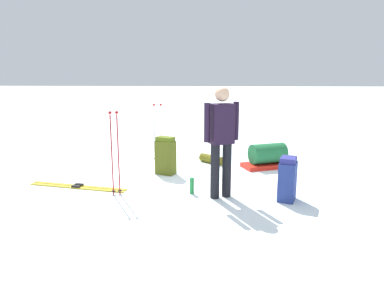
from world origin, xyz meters
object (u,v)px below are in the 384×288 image
at_px(backpack_bright, 166,156).
at_px(gear_sled, 268,157).
at_px(ski_poles_planted_far, 158,129).
at_px(ski_pair_near, 78,187).
at_px(sleeping_mat_rolled, 211,159).
at_px(backpack_large_dark, 287,179).
at_px(thermos_bottle, 192,186).
at_px(skier_standing, 221,137).
at_px(ski_poles_planted_near, 115,149).

distance_m(backpack_bright, gear_sled, 2.09).
relative_size(ski_poles_planted_far, gear_sled, 1.13).
distance_m(ski_pair_near, sleeping_mat_rolled, 2.84).
distance_m(backpack_large_dark, backpack_bright, 2.39).
distance_m(backpack_large_dark, thermos_bottle, 1.48).
bearing_deg(ski_poles_planted_far, backpack_large_dark, 134.46).
height_order(skier_standing, ski_poles_planted_near, skier_standing).
xyz_separation_m(gear_sled, sleeping_mat_rolled, (1.13, -0.28, -0.13)).
relative_size(gear_sled, thermos_bottle, 4.24).
height_order(skier_standing, ski_poles_planted_far, skier_standing).
xyz_separation_m(backpack_large_dark, sleeping_mat_rolled, (1.12, -2.17, -0.24)).
bearing_deg(backpack_large_dark, backpack_bright, -33.54).
relative_size(backpack_bright, sleeping_mat_rolled, 1.31).
distance_m(ski_poles_planted_far, gear_sled, 2.37).
bearing_deg(backpack_large_dark, skier_standing, -5.41).
relative_size(ski_pair_near, sleeping_mat_rolled, 3.14).
xyz_separation_m(ski_pair_near, ski_poles_planted_far, (-1.11, -1.85, 0.68)).
distance_m(skier_standing, backpack_large_dark, 1.18).
bearing_deg(sleeping_mat_rolled, skier_standing, 93.43).
xyz_separation_m(backpack_large_dark, thermos_bottle, (1.45, -0.23, -0.20)).
bearing_deg(backpack_large_dark, ski_pair_near, -7.70).
height_order(backpack_large_dark, backpack_bright, backpack_bright).
height_order(ski_poles_planted_far, gear_sled, ski_poles_planted_far).
height_order(ski_poles_planted_far, thermos_bottle, ski_poles_planted_far).
bearing_deg(skier_standing, gear_sled, -119.33).
relative_size(backpack_bright, ski_poles_planted_near, 0.54).
bearing_deg(thermos_bottle, gear_sled, -131.37).
relative_size(backpack_large_dark, sleeping_mat_rolled, 1.22).
bearing_deg(ski_poles_planted_near, ski_poles_planted_far, -99.51).
relative_size(ski_pair_near, thermos_bottle, 6.65).
xyz_separation_m(gear_sled, thermos_bottle, (1.46, 1.66, -0.09)).
height_order(backpack_large_dark, gear_sled, backpack_large_dark).
bearing_deg(gear_sled, backpack_bright, 15.90).
distance_m(ski_pair_near, ski_poles_planted_far, 2.27).
bearing_deg(ski_poles_planted_far, sleeping_mat_rolled, 173.01).
xyz_separation_m(backpack_bright, ski_poles_planted_far, (0.28, -0.99, 0.34)).
distance_m(gear_sled, thermos_bottle, 2.22).
distance_m(backpack_bright, ski_poles_planted_near, 1.41).
xyz_separation_m(ski_poles_planted_far, gear_sled, (-2.28, 0.42, -0.47)).
bearing_deg(thermos_bottle, backpack_bright, -63.41).
relative_size(ski_poles_planted_near, sleeping_mat_rolled, 2.42).
distance_m(ski_pair_near, ski_poles_planted_near, 1.09).
bearing_deg(backpack_large_dark, sleeping_mat_rolled, -62.72).
relative_size(ski_poles_planted_far, thermos_bottle, 4.80).
xyz_separation_m(ski_poles_planted_far, thermos_bottle, (-0.82, 2.08, -0.57)).
relative_size(ski_poles_planted_near, gear_sled, 1.21).
relative_size(backpack_large_dark, ski_poles_planted_far, 0.54).
height_order(skier_standing, backpack_large_dark, skier_standing).
bearing_deg(thermos_bottle, sleeping_mat_rolled, -99.60).
bearing_deg(backpack_bright, gear_sled, -164.10).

